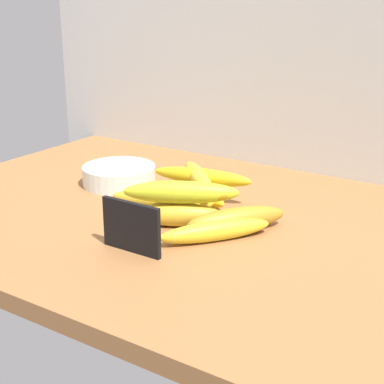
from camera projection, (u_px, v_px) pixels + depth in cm
name	position (u px, v px, depth cm)	size (l,w,h in cm)	color
counter_top	(177.00, 221.00, 111.99)	(110.00, 76.00, 3.00)	#936035
back_wall	(276.00, 26.00, 131.84)	(130.00, 2.00, 70.00)	silver
chalkboard_sign	(132.00, 229.00, 94.58)	(11.00, 1.80, 8.40)	black
fruit_bowl	(119.00, 175.00, 127.53)	(15.54, 15.54, 4.07)	silver
banana_0	(180.00, 215.00, 105.34)	(15.04, 4.17, 4.17)	gold
banana_1	(199.00, 194.00, 117.19)	(15.22, 3.36, 3.36)	yellow
banana_2	(215.00, 231.00, 99.38)	(19.74, 3.44, 3.44)	gold
banana_3	(176.00, 208.00, 109.08)	(16.08, 3.69, 3.69)	yellow
banana_4	(236.00, 219.00, 103.06)	(18.30, 4.29, 4.29)	#A27B20
banana_5	(158.00, 201.00, 112.92)	(19.20, 3.59, 3.59)	gold
banana_6	(197.00, 178.00, 116.01)	(20.32, 3.34, 3.34)	yellow
banana_7	(200.00, 176.00, 117.07)	(20.34, 3.27, 3.27)	gold
banana_8	(183.00, 191.00, 105.28)	(16.93, 3.71, 3.71)	#B78717
banana_9	(181.00, 192.00, 104.32)	(20.40, 4.03, 4.03)	gold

